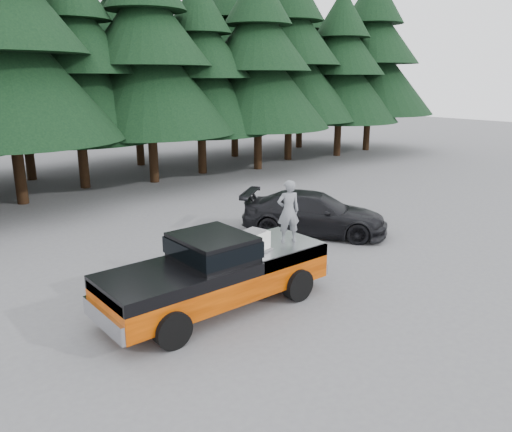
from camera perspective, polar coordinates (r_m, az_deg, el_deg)
ground at (r=12.88m, az=-2.74°, el=-10.04°), size 120.00×120.00×0.00m
pickup_truck at (r=12.48m, az=-4.50°, el=-7.59°), size 6.00×2.04×1.33m
truck_cab at (r=12.08m, az=-4.99°, el=-3.52°), size 1.66×1.90×0.59m
air_compressor at (r=12.52m, az=-0.32°, el=-3.02°), size 0.82×0.73×0.48m
man_on_bed at (r=13.13m, az=3.71°, el=0.55°), size 0.72×0.62×1.68m
parked_car at (r=18.35m, az=6.68°, el=0.30°), size 4.79×5.52×1.53m
treeline at (r=27.59m, az=-25.55°, el=18.64°), size 60.15×16.05×17.50m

